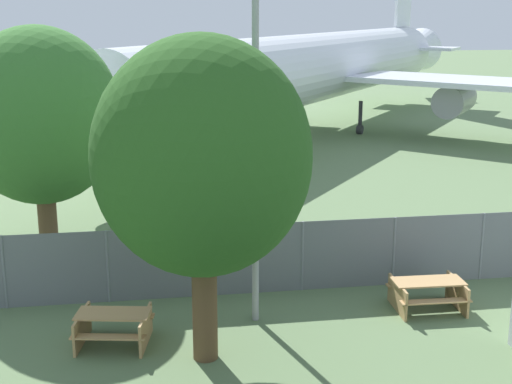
{
  "coord_description": "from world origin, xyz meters",
  "views": [
    {
      "loc": [
        -4.04,
        -7.54,
        7.33
      ],
      "look_at": [
        -0.77,
        13.0,
        2.0
      ],
      "focal_mm": 50.0,
      "sensor_mm": 36.0,
      "label": 1
    }
  ],
  "objects_px": {
    "airplane": "(316,69)",
    "picnic_bench_near_cabin": "(114,325)",
    "tree_left_of_cabin": "(202,158)",
    "picnic_bench_open_grass": "(428,291)",
    "tree_near_hangar": "(40,116)"
  },
  "relations": [
    {
      "from": "airplane",
      "to": "picnic_bench_near_cabin",
      "type": "distance_m",
      "value": 28.97
    },
    {
      "from": "airplane",
      "to": "picnic_bench_near_cabin",
      "type": "height_order",
      "value": "airplane"
    },
    {
      "from": "airplane",
      "to": "tree_left_of_cabin",
      "type": "bearing_deg",
      "value": 18.76
    },
    {
      "from": "picnic_bench_open_grass",
      "to": "tree_left_of_cabin",
      "type": "bearing_deg",
      "value": -163.42
    },
    {
      "from": "picnic_bench_near_cabin",
      "to": "tree_left_of_cabin",
      "type": "bearing_deg",
      "value": -26.1
    },
    {
      "from": "picnic_bench_near_cabin",
      "to": "picnic_bench_open_grass",
      "type": "distance_m",
      "value": 7.77
    },
    {
      "from": "picnic_bench_near_cabin",
      "to": "picnic_bench_open_grass",
      "type": "relative_size",
      "value": 1.03
    },
    {
      "from": "airplane",
      "to": "tree_left_of_cabin",
      "type": "relative_size",
      "value": 5.66
    },
    {
      "from": "airplane",
      "to": "picnic_bench_open_grass",
      "type": "relative_size",
      "value": 21.68
    },
    {
      "from": "airplane",
      "to": "tree_left_of_cabin",
      "type": "distance_m",
      "value": 28.98
    },
    {
      "from": "picnic_bench_near_cabin",
      "to": "tree_near_hangar",
      "type": "xyz_separation_m",
      "value": [
        -2.13,
        6.25,
        3.85
      ]
    },
    {
      "from": "tree_near_hangar",
      "to": "tree_left_of_cabin",
      "type": "height_order",
      "value": "tree_near_hangar"
    },
    {
      "from": "picnic_bench_near_cabin",
      "to": "tree_near_hangar",
      "type": "height_order",
      "value": "tree_near_hangar"
    },
    {
      "from": "picnic_bench_near_cabin",
      "to": "picnic_bench_open_grass",
      "type": "bearing_deg",
      "value": 5.49
    },
    {
      "from": "picnic_bench_open_grass",
      "to": "tree_left_of_cabin",
      "type": "relative_size",
      "value": 0.26
    }
  ]
}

